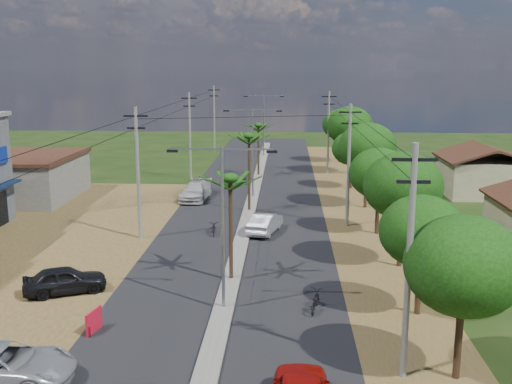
% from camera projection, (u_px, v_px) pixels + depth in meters
% --- Properties ---
extents(ground, '(160.00, 160.00, 0.00)m').
position_uv_depth(ground, '(224.00, 310.00, 29.11)').
color(ground, black).
rests_on(ground, ground).
extents(road, '(12.00, 110.00, 0.04)m').
position_uv_depth(road, '(245.00, 228.00, 43.76)').
color(road, black).
rests_on(road, ground).
extents(median, '(1.00, 90.00, 0.18)m').
position_uv_depth(median, '(248.00, 217.00, 46.68)').
color(median, '#605E56').
rests_on(median, ground).
extents(dirt_lot_west, '(18.00, 46.00, 0.04)m').
position_uv_depth(dirt_lot_west, '(0.00, 254.00, 37.67)').
color(dirt_lot_west, brown).
rests_on(dirt_lot_west, ground).
extents(dirt_shoulder_east, '(5.00, 90.00, 0.03)m').
position_uv_depth(dirt_shoulder_east, '(362.00, 230.00, 43.34)').
color(dirt_shoulder_east, brown).
rests_on(dirt_shoulder_east, ground).
extents(low_shed, '(10.40, 10.40, 3.95)m').
position_uv_depth(low_shed, '(17.00, 177.00, 53.20)').
color(low_shed, '#605E56').
rests_on(low_shed, ground).
extents(house_east_far, '(7.60, 7.50, 4.60)m').
position_uv_depth(house_east_far, '(483.00, 169.00, 54.92)').
color(house_east_far, '#968F65').
rests_on(house_east_far, ground).
extents(tree_east_a, '(4.40, 4.40, 6.37)m').
position_uv_depth(tree_east_a, '(464.00, 266.00, 21.84)').
color(tree_east_a, black).
rests_on(tree_east_a, ground).
extents(tree_east_b, '(4.00, 4.00, 5.83)m').
position_uv_depth(tree_east_b, '(422.00, 231.00, 27.79)').
color(tree_east_b, black).
rests_on(tree_east_b, ground).
extents(tree_east_c, '(4.60, 4.60, 6.83)m').
position_uv_depth(tree_east_c, '(403.00, 186.00, 34.46)').
color(tree_east_c, black).
rests_on(tree_east_c, ground).
extents(tree_east_d, '(4.20, 4.20, 6.13)m').
position_uv_depth(tree_east_d, '(379.00, 173.00, 41.42)').
color(tree_east_d, black).
rests_on(tree_east_d, ground).
extents(tree_east_e, '(4.80, 4.80, 7.14)m').
position_uv_depth(tree_east_e, '(367.00, 147.00, 49.07)').
color(tree_east_e, black).
rests_on(tree_east_e, ground).
extents(tree_east_f, '(3.80, 3.80, 5.52)m').
position_uv_depth(tree_east_f, '(352.00, 149.00, 57.16)').
color(tree_east_f, black).
rests_on(tree_east_f, ground).
extents(tree_east_g, '(5.00, 5.00, 7.38)m').
position_uv_depth(tree_east_g, '(350.00, 126.00, 64.66)').
color(tree_east_g, black).
rests_on(tree_east_g, ground).
extents(tree_east_h, '(4.40, 4.40, 6.52)m').
position_uv_depth(tree_east_h, '(340.00, 125.00, 72.62)').
color(tree_east_h, black).
rests_on(tree_east_h, ground).
extents(palm_median_near, '(2.00, 2.00, 6.15)m').
position_uv_depth(palm_median_near, '(230.00, 183.00, 31.87)').
color(palm_median_near, black).
rests_on(palm_median_near, ground).
extents(palm_median_mid, '(2.00, 2.00, 6.55)m').
position_uv_depth(palm_median_mid, '(249.00, 140.00, 47.43)').
color(palm_median_mid, black).
rests_on(palm_median_mid, ground).
extents(palm_median_far, '(2.00, 2.00, 5.85)m').
position_uv_depth(palm_median_far, '(259.00, 127.00, 63.19)').
color(palm_median_far, black).
rests_on(palm_median_far, ground).
extents(streetlight_near, '(5.10, 0.18, 8.00)m').
position_uv_depth(streetlight_near, '(223.00, 215.00, 28.12)').
color(streetlight_near, gray).
rests_on(streetlight_near, ground).
extents(streetlight_mid, '(5.10, 0.18, 8.00)m').
position_uv_depth(streetlight_mid, '(253.00, 145.00, 52.55)').
color(streetlight_mid, gray).
rests_on(streetlight_mid, ground).
extents(streetlight_far, '(5.10, 0.18, 8.00)m').
position_uv_depth(streetlight_far, '(264.00, 120.00, 76.97)').
color(streetlight_far, gray).
rests_on(streetlight_far, ground).
extents(utility_pole_w_b, '(1.60, 0.24, 9.00)m').
position_uv_depth(utility_pole_w_b, '(138.00, 170.00, 40.20)').
color(utility_pole_w_b, '#605E56').
rests_on(utility_pole_w_b, ground).
extents(utility_pole_w_c, '(1.60, 0.24, 9.00)m').
position_uv_depth(utility_pole_w_c, '(190.00, 134.00, 61.69)').
color(utility_pole_w_c, '#605E56').
rests_on(utility_pole_w_c, ground).
extents(utility_pole_w_d, '(1.60, 0.24, 9.00)m').
position_uv_depth(utility_pole_w_d, '(214.00, 117.00, 82.21)').
color(utility_pole_w_d, '#605E56').
rests_on(utility_pole_w_d, ground).
extents(utility_pole_e_a, '(1.60, 0.24, 9.00)m').
position_uv_depth(utility_pole_e_a, '(409.00, 258.00, 21.89)').
color(utility_pole_e_a, '#605E56').
rests_on(utility_pole_e_a, ground).
extents(utility_pole_e_b, '(1.60, 0.24, 9.00)m').
position_uv_depth(utility_pole_e_b, '(349.00, 163.00, 43.38)').
color(utility_pole_e_b, '#605E56').
rests_on(utility_pole_e_b, ground).
extents(utility_pole_e_c, '(1.60, 0.24, 9.00)m').
position_uv_depth(utility_pole_e_c, '(328.00, 130.00, 64.88)').
color(utility_pole_e_c, '#605E56').
rests_on(utility_pole_e_c, ground).
extents(car_silver_mid, '(2.57, 4.62, 1.44)m').
position_uv_depth(car_silver_mid, '(265.00, 223.00, 42.33)').
color(car_silver_mid, '#97999E').
rests_on(car_silver_mid, ground).
extents(car_white_far, '(2.59, 5.47, 1.54)m').
position_uv_depth(car_white_far, '(196.00, 191.00, 52.83)').
color(car_white_far, '#ABAAA7').
rests_on(car_white_far, ground).
extents(car_parked_silver, '(5.51, 2.61, 1.52)m').
position_uv_depth(car_parked_silver, '(1.00, 366.00, 22.13)').
color(car_parked_silver, '#97999E').
rests_on(car_parked_silver, ground).
extents(car_parked_dark, '(4.52, 3.28, 1.43)m').
position_uv_depth(car_parked_dark, '(65.00, 280.00, 31.09)').
color(car_parked_dark, black).
rests_on(car_parked_dark, ground).
extents(moto_rider_east, '(1.02, 1.97, 0.98)m').
position_uv_depth(moto_rider_east, '(315.00, 302.00, 28.89)').
color(moto_rider_east, black).
rests_on(moto_rider_east, ground).
extents(moto_rider_west_a, '(0.90, 1.94, 0.98)m').
position_uv_depth(moto_rider_west_a, '(214.00, 228.00, 42.01)').
color(moto_rider_west_a, black).
rests_on(moto_rider_west_a, ground).
extents(moto_rider_west_b, '(1.00, 1.96, 1.13)m').
position_uv_depth(moto_rider_west_b, '(245.00, 178.00, 60.17)').
color(moto_rider_west_b, black).
rests_on(moto_rider_west_b, ground).
extents(roadside_sign, '(0.35, 1.27, 1.06)m').
position_uv_depth(roadside_sign, '(94.00, 321.00, 26.55)').
color(roadside_sign, red).
rests_on(roadside_sign, ground).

